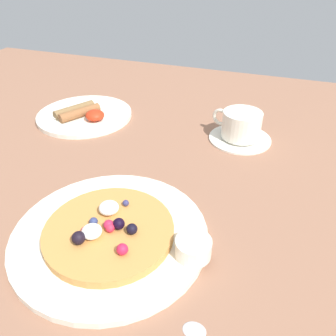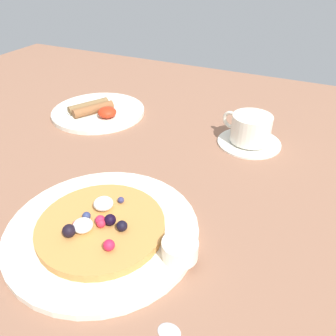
{
  "view_description": "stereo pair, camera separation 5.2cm",
  "coord_description": "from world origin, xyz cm",
  "px_view_note": "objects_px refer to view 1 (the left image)",
  "views": [
    {
      "loc": [
        17.59,
        -46.24,
        37.72
      ],
      "look_at": [
        0.87,
        0.81,
        4.0
      ],
      "focal_mm": 35.89,
      "sensor_mm": 36.0,
      "label": 1
    },
    {
      "loc": [
        22.4,
        -44.24,
        37.72
      ],
      "look_at": [
        0.87,
        0.81,
        4.0
      ],
      "focal_mm": 35.89,
      "sensor_mm": 36.0,
      "label": 2
    }
  ],
  "objects_px": {
    "coffee_saucer": "(240,138)",
    "coffee_cup": "(241,124)",
    "syrup_ramekin": "(193,248)",
    "pancake_plate": "(110,234)",
    "breakfast_plate": "(85,115)"
  },
  "relations": [
    {
      "from": "pancake_plate",
      "to": "breakfast_plate",
      "type": "relative_size",
      "value": 1.24
    },
    {
      "from": "breakfast_plate",
      "to": "coffee_saucer",
      "type": "height_order",
      "value": "breakfast_plate"
    },
    {
      "from": "pancake_plate",
      "to": "coffee_saucer",
      "type": "xyz_separation_m",
      "value": [
        0.14,
        0.37,
        -0.0
      ]
    },
    {
      "from": "breakfast_plate",
      "to": "coffee_saucer",
      "type": "xyz_separation_m",
      "value": [
        0.4,
        0.02,
        -0.0
      ]
    },
    {
      "from": "syrup_ramekin",
      "to": "coffee_saucer",
      "type": "height_order",
      "value": "syrup_ramekin"
    },
    {
      "from": "syrup_ramekin",
      "to": "coffee_cup",
      "type": "xyz_separation_m",
      "value": [
        0.0,
        0.38,
        0.01
      ]
    },
    {
      "from": "pancake_plate",
      "to": "coffee_cup",
      "type": "distance_m",
      "value": 0.4
    },
    {
      "from": "coffee_cup",
      "to": "breakfast_plate",
      "type": "bearing_deg",
      "value": -177.73
    },
    {
      "from": "pancake_plate",
      "to": "coffee_saucer",
      "type": "relative_size",
      "value": 2.12
    },
    {
      "from": "pancake_plate",
      "to": "coffee_saucer",
      "type": "height_order",
      "value": "pancake_plate"
    },
    {
      "from": "coffee_saucer",
      "to": "coffee_cup",
      "type": "bearing_deg",
      "value": 163.22
    },
    {
      "from": "syrup_ramekin",
      "to": "coffee_cup",
      "type": "bearing_deg",
      "value": 89.59
    },
    {
      "from": "pancake_plate",
      "to": "breakfast_plate",
      "type": "distance_m",
      "value": 0.44
    },
    {
      "from": "breakfast_plate",
      "to": "coffee_cup",
      "type": "height_order",
      "value": "coffee_cup"
    },
    {
      "from": "syrup_ramekin",
      "to": "coffee_saucer",
      "type": "distance_m",
      "value": 0.38
    }
  ]
}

